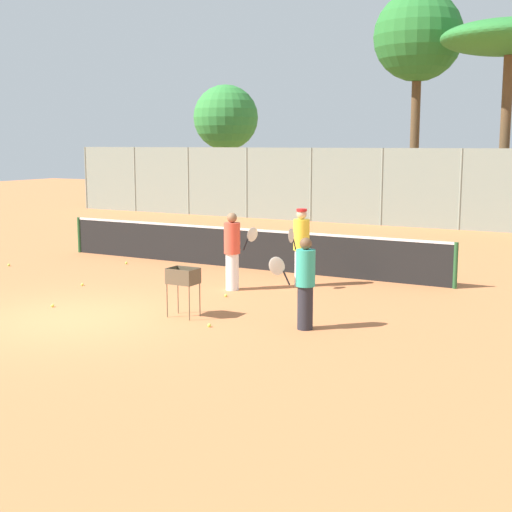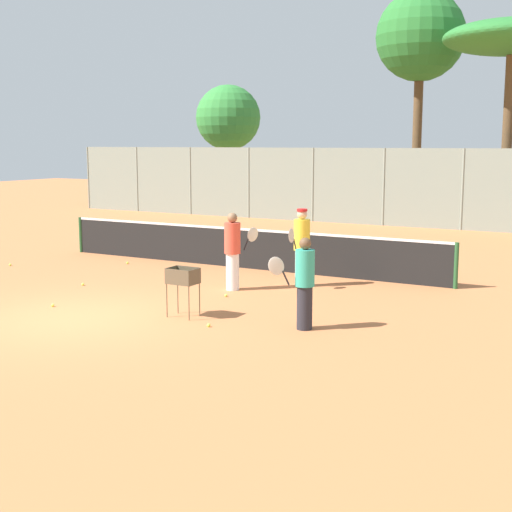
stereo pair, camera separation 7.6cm
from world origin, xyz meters
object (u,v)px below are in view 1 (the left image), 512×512
player_white_outfit (232,250)px  player_red_cap (305,282)px  tennis_net (241,247)px  ball_cart (183,280)px  player_yellow_shirt (301,246)px

player_white_outfit → player_red_cap: size_ratio=1.06×
tennis_net → player_red_cap: 6.47m
player_red_cap → ball_cart: size_ratio=1.74×
player_red_cap → player_yellow_shirt: bearing=-106.2°
player_white_outfit → player_yellow_shirt: size_ratio=0.97×
player_white_outfit → player_red_cap: player_white_outfit is taller
tennis_net → player_yellow_shirt: (2.47, -1.46, 0.38)m
tennis_net → player_red_cap: bearing=-49.7°
tennis_net → player_yellow_shirt: player_yellow_shirt is taller
tennis_net → player_white_outfit: player_white_outfit is taller
player_white_outfit → tennis_net: bearing=54.2°
player_red_cap → ball_cart: bearing=-35.9°
player_white_outfit → player_yellow_shirt: (1.18, 1.11, 0.03)m
tennis_net → player_white_outfit: bearing=-63.5°
tennis_net → ball_cart: 5.50m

